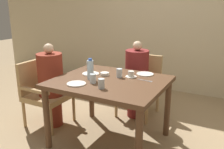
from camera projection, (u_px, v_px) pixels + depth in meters
ground_plane at (110, 140)px, 2.97m from camera, size 16.00×16.00×0.00m
wall_back at (168, 13)px, 4.37m from camera, size 8.00×0.06×2.80m
dining_table at (110, 88)px, 2.78m from camera, size 1.21×1.02×0.75m
chair_left_side at (44, 90)px, 3.29m from camera, size 0.52×0.52×0.85m
diner_in_left_chair at (51, 85)px, 3.20m from camera, size 0.32×0.32×1.09m
chair_far_side at (140, 82)px, 3.60m from camera, size 0.52×0.52×0.85m
diner_in_far_chair at (136, 79)px, 3.46m from camera, size 0.32×0.32×1.08m
plate_main_left at (76, 84)px, 2.61m from camera, size 0.20×0.20×0.01m
plate_main_right at (91, 74)px, 2.97m from camera, size 0.20×0.20×0.01m
plate_dessert_center at (145, 74)px, 2.96m from camera, size 0.20×0.20×0.01m
teacup_with_saucer at (131, 75)px, 2.86m from camera, size 0.13×0.13×0.07m
bowl_small at (105, 74)px, 2.92m from camera, size 0.10×0.10×0.04m
water_bottle at (90, 70)px, 2.75m from camera, size 0.07×0.07×0.24m
glass_tall_near at (119, 73)px, 2.84m from camera, size 0.07×0.07×0.10m
glass_tall_mid at (93, 79)px, 2.64m from camera, size 0.07×0.07×0.10m
glass_tall_far at (101, 84)px, 2.47m from camera, size 0.07×0.07×0.10m
salt_shaker at (88, 65)px, 3.25m from camera, size 0.03×0.03×0.08m
pepper_shaker at (90, 65)px, 3.24m from camera, size 0.03×0.03×0.07m
fork_beside_plate at (146, 81)px, 2.72m from camera, size 0.18×0.03×0.00m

